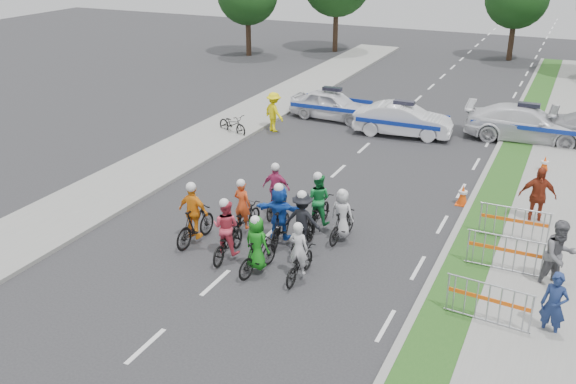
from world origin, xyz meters
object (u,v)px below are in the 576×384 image
at_px(barrier_0, 488,305).
at_px(barrier_2, 514,225).
at_px(police_car_0, 332,105).
at_px(rider_3, 195,220).
at_px(rider_2, 227,235).
at_px(rider_4, 303,228).
at_px(spectator_0, 554,306).
at_px(police_car_1, 403,120).
at_px(spectator_1, 559,256).
at_px(cone_0, 463,195).
at_px(rider_5, 280,218).
at_px(parked_bike, 232,124).
at_px(rider_9, 277,195).
at_px(rider_7, 342,220).
at_px(police_car_2, 526,124).
at_px(cone_1, 544,165).
at_px(rider_1, 257,250).
at_px(rider_8, 318,207).
at_px(spectator_2, 537,196).
at_px(marshal_hiviz, 274,112).
at_px(barrier_1, 504,255).
at_px(rider_6, 243,215).
at_px(rider_0, 299,260).

height_order(barrier_0, barrier_2, same).
bearing_deg(police_car_0, rider_3, -171.16).
bearing_deg(rider_2, rider_4, -148.52).
relative_size(spectator_0, barrier_2, 0.81).
bearing_deg(rider_2, police_car_1, -99.88).
relative_size(spectator_1, cone_0, 2.72).
xyz_separation_m(rider_5, cone_0, (4.30, 5.06, -0.46)).
bearing_deg(parked_bike, rider_9, -120.80).
height_order(rider_7, police_car_2, rider_7).
bearing_deg(parked_bike, rider_5, -122.61).
height_order(police_car_1, cone_1, police_car_1).
distance_m(police_car_0, cone_0, 10.86).
distance_m(rider_1, rider_2, 1.22).
bearing_deg(rider_8, rider_7, 150.18).
relative_size(rider_7, rider_9, 0.92).
bearing_deg(police_car_2, cone_0, 168.27).
bearing_deg(spectator_2, rider_8, -166.18).
bearing_deg(barrier_2, cone_1, 86.81).
xyz_separation_m(rider_7, cone_0, (2.73, 4.13, -0.31)).
relative_size(police_car_1, cone_1, 6.07).
distance_m(marshal_hiviz, barrier_1, 14.27).
distance_m(spectator_0, cone_0, 7.40).
bearing_deg(rider_6, barrier_1, -169.59).
height_order(rider_4, police_car_1, rider_4).
distance_m(rider_1, barrier_0, 5.95).
height_order(rider_0, police_car_0, rider_0).
height_order(police_car_1, spectator_2, spectator_2).
bearing_deg(police_car_2, rider_9, 147.05).
relative_size(rider_5, rider_7, 1.15).
height_order(spectator_2, barrier_0, spectator_2).
bearing_deg(rider_2, rider_0, 170.74).
xyz_separation_m(rider_1, police_car_1, (0.21, 13.45, 0.03)).
distance_m(rider_9, police_car_0, 11.29).
xyz_separation_m(police_car_2, cone_0, (-1.11, -8.11, -0.40)).
bearing_deg(rider_8, cone_0, -138.10).
distance_m(rider_3, police_car_2, 16.13).
bearing_deg(barrier_1, rider_6, -174.57).
bearing_deg(rider_4, marshal_hiviz, -64.25).
xyz_separation_m(rider_5, police_car_1, (0.41, 11.64, -0.10)).
relative_size(rider_0, spectator_1, 0.88).
bearing_deg(police_car_1, spectator_0, -157.39).
height_order(rider_7, cone_1, rider_7).
height_order(rider_8, spectator_1, spectator_1).
distance_m(rider_6, police_car_1, 11.59).
bearing_deg(rider_6, police_car_1, -93.57).
distance_m(barrier_1, cone_1, 8.39).
bearing_deg(rider_9, police_car_1, -101.70).
distance_m(rider_0, rider_2, 2.30).
relative_size(rider_2, police_car_1, 0.43).
bearing_deg(police_car_0, spectator_2, -125.49).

